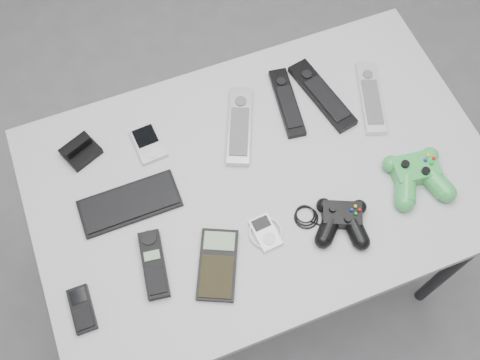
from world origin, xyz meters
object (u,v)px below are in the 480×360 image
object	(u,v)px
remote_silver_a	(240,125)
cordless_handset	(154,264)
pda_keyboard	(130,203)
controller_green	(417,174)
mobile_phone	(82,309)
remote_silver_b	(371,97)
controller_black	(342,220)
pda	(148,144)
mp3_player	(266,233)
remote_black_b	(322,95)
remote_black_a	(287,102)
desk	(261,188)
calculator	(218,264)

from	to	relation	value
remote_silver_a	cordless_handset	distance (m)	0.42
pda_keyboard	controller_green	bearing A→B (deg)	-15.74
mobile_phone	remote_silver_b	bearing A→B (deg)	18.32
controller_black	controller_green	world-z (taller)	controller_green
pda	mobile_phone	xyz separation A→B (m)	(-0.26, -0.35, 0.00)
pda_keyboard	mp3_player	distance (m)	0.34
mp3_player	remote_silver_b	bearing A→B (deg)	27.58
mobile_phone	controller_green	xyz separation A→B (m)	(0.85, 0.02, 0.02)
controller_black	remote_silver_b	bearing A→B (deg)	76.38
pda_keyboard	pda	world-z (taller)	pda
cordless_handset	remote_black_b	bearing A→B (deg)	35.24
remote_silver_b	controller_green	xyz separation A→B (m)	(-0.00, -0.25, 0.02)
remote_silver_a	remote_black_a	size ratio (longest dim) A/B	1.09
remote_black_b	cordless_handset	world-z (taller)	cordless_handset
remote_silver_b	mp3_player	distance (m)	0.48
pda_keyboard	mobile_phone	distance (m)	0.27
remote_silver_a	cordless_handset	world-z (taller)	same
mobile_phone	mp3_player	bearing A→B (deg)	3.23
desk	remote_black_a	xyz separation A→B (m)	(0.14, 0.18, 0.08)
remote_silver_a	controller_green	size ratio (longest dim) A/B	1.38
cordless_handset	mp3_player	world-z (taller)	cordless_handset
remote_black_a	remote_black_b	bearing A→B (deg)	0.72
pda	remote_silver_a	size ratio (longest dim) A/B	0.46
remote_silver_b	controller_black	world-z (taller)	controller_black
desk	pda_keyboard	bearing A→B (deg)	171.72
mobile_phone	controller_black	world-z (taller)	controller_black
pda	cordless_handset	xyz separation A→B (m)	(-0.08, -0.31, 0.00)
remote_silver_a	calculator	distance (m)	0.37
remote_silver_a	mobile_phone	xyz separation A→B (m)	(-0.50, -0.32, -0.00)
remote_silver_a	remote_silver_b	size ratio (longest dim) A/B	1.02
remote_silver_b	controller_black	xyz separation A→B (m)	(-0.23, -0.29, 0.01)
desk	cordless_handset	bearing A→B (deg)	-159.08
remote_silver_a	controller_black	distance (m)	0.36
remote_silver_b	pda_keyboard	bearing A→B (deg)	-155.95
remote_black_b	cordless_handset	xyz separation A→B (m)	(-0.56, -0.29, 0.00)
desk	remote_black_b	distance (m)	0.30
remote_black_a	cordless_handset	distance (m)	0.55
mobile_phone	controller_green	bearing A→B (deg)	1.97
pda	cordless_handset	distance (m)	0.32
remote_silver_b	pda	bearing A→B (deg)	-168.84
cordless_handset	calculator	size ratio (longest dim) A/B	0.94
remote_black_a	controller_green	bearing A→B (deg)	-48.42
remote_silver_a	remote_black_a	xyz separation A→B (m)	(0.14, 0.02, -0.00)
remote_black_b	calculator	size ratio (longest dim) A/B	1.40
pda	controller_black	distance (m)	0.52
cordless_handset	controller_green	distance (m)	0.67
remote_black_a	controller_black	world-z (taller)	controller_black
remote_black_b	controller_black	bearing A→B (deg)	-118.85
remote_silver_a	remote_silver_b	distance (m)	0.36
calculator	remote_silver_b	bearing A→B (deg)	52.61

